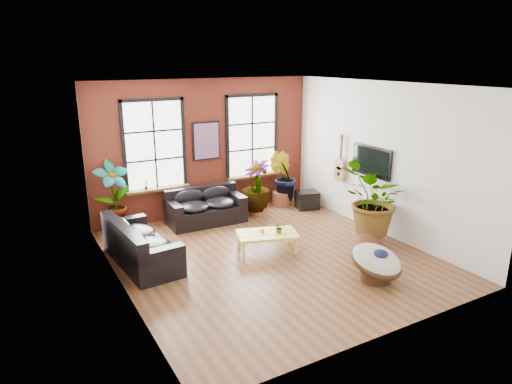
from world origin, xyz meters
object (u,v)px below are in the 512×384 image
sofa_back (205,207)px  coffee_table (267,235)px  papasan_chair (377,262)px  sofa_left (139,245)px

sofa_back → coffee_table: 2.34m
sofa_back → coffee_table: bearing=-77.6°
coffee_table → papasan_chair: 2.41m
sofa_left → coffee_table: sofa_left is taller
sofa_left → coffee_table: (2.55, -0.72, -0.04)m
sofa_back → sofa_left: 2.64m
coffee_table → sofa_back: bearing=118.8°
sofa_left → papasan_chair: size_ratio=1.90×
papasan_chair → sofa_left: bearing=125.2°
papasan_chair → sofa_back: bearing=92.4°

